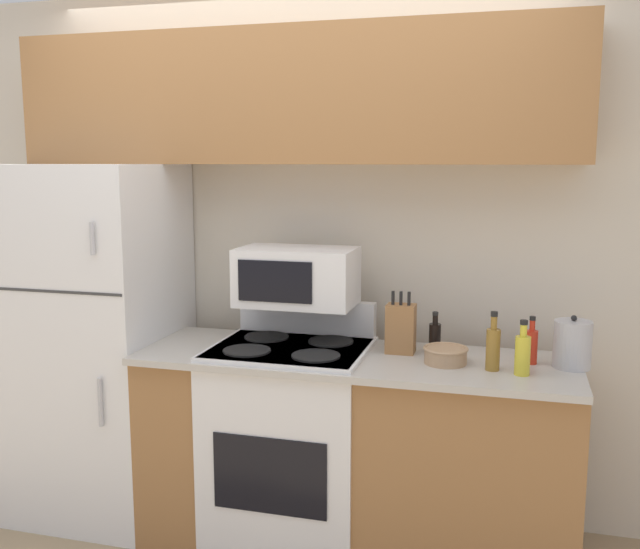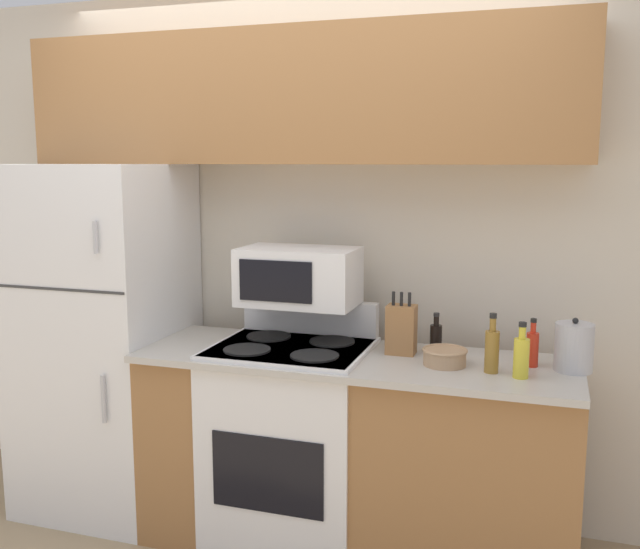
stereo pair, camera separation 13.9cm
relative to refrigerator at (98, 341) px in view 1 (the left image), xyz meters
The scene contains 13 objects.
wall_back 1.10m from the refrigerator, 22.03° to the left, with size 8.00×0.05×2.55m.
lower_cabinets 1.37m from the refrigerator, ahead, with size 1.88×0.61×0.90m.
refrigerator is the anchor object (origin of this frame).
upper_cabinets 1.51m from the refrigerator, 11.76° to the left, with size 2.62×0.32×0.60m.
stove 1.09m from the refrigerator, ahead, with size 0.69×0.59×1.08m.
microwave 1.07m from the refrigerator, ahead, with size 0.53×0.32×0.26m.
knife_block 1.50m from the refrigerator, ahead, with size 0.12×0.10×0.27m.
bowl 1.70m from the refrigerator, ahead, with size 0.19×0.19×0.07m.
bottle_hot_sauce 2.04m from the refrigerator, ahead, with size 0.05×0.05×0.20m.
bottle_soy_sauce 1.64m from the refrigerator, ahead, with size 0.05×0.05×0.18m.
bottle_vinegar 1.90m from the refrigerator, ahead, with size 0.06×0.06×0.24m.
bottle_cooking_spray 2.02m from the refrigerator, ahead, with size 0.06×0.06×0.22m.
kettle 2.20m from the refrigerator, ahead, with size 0.15×0.15×0.22m.
Camera 1 is at (1.02, -2.64, 1.73)m, focal length 40.00 mm.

